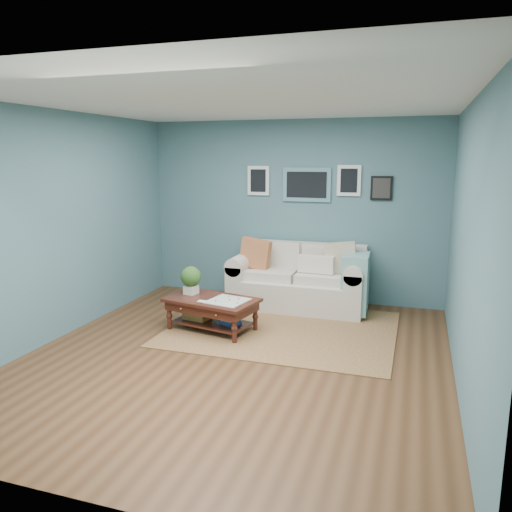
% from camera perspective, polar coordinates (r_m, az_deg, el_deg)
% --- Properties ---
extents(room_shell, '(5.00, 5.02, 2.70)m').
position_cam_1_polar(room_shell, '(5.27, -2.10, 2.58)').
color(room_shell, brown).
rests_on(room_shell, ground).
extents(area_rug, '(2.79, 2.23, 0.01)m').
position_cam_1_polar(area_rug, '(6.43, 3.04, -8.27)').
color(area_rug, brown).
rests_on(area_rug, ground).
extents(loveseat, '(1.97, 0.90, 1.01)m').
position_cam_1_polar(loveseat, '(7.23, 5.52, -2.73)').
color(loveseat, beige).
rests_on(loveseat, ground).
extents(coffee_table, '(1.22, 0.85, 0.78)m').
position_cam_1_polar(coffee_table, '(6.33, -5.46, -5.39)').
color(coffee_table, '#381611').
rests_on(coffee_table, ground).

